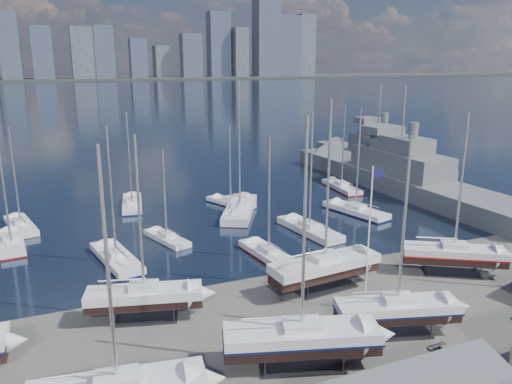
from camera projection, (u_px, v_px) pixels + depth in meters
name	position (u px, v px, depth m)	size (l,w,h in m)	color
ground	(299.00, 327.00, 39.75)	(1400.00, 1400.00, 0.00)	#605E59
water	(74.00, 95.00, 316.49)	(1400.00, 600.00, 0.40)	#192239
far_shore	(60.00, 79.00, 548.25)	(1400.00, 80.00, 2.20)	#2D332D
skyline	(49.00, 43.00, 530.10)	(639.14, 43.80, 107.69)	#475166
sailboat_cradle_2	(144.00, 296.00, 40.46)	(9.66, 4.85, 15.25)	#2D2D33
sailboat_cradle_3	(302.00, 338.00, 34.18)	(11.21, 6.04, 17.34)	#2D2D33
sailboat_cradle_4	(325.00, 267.00, 46.02)	(10.99, 4.02, 17.43)	#2D2D33
sailboat_cradle_5	(397.00, 309.00, 38.32)	(9.92, 5.23, 15.49)	#2D2D33
sailboat_cradle_6	(454.00, 254.00, 49.24)	(9.90, 7.49, 15.99)	#2D2D33
sailboat_moored_1	(11.00, 244.00, 56.99)	(3.53, 9.54, 13.94)	black
sailboat_moored_2	(21.00, 227.00, 62.82)	(4.44, 9.28, 13.51)	black
sailboat_moored_3	(116.00, 260.00, 52.36)	(4.64, 10.44, 15.09)	black
sailboat_moored_4	(167.00, 239.00, 58.51)	(4.31, 7.81, 11.37)	black
sailboat_moored_5	(132.00, 205.00, 72.33)	(4.19, 9.90, 14.34)	black
sailboat_moored_6	(269.00, 256.00, 53.50)	(3.75, 9.43, 13.71)	black
sailboat_moored_7	(240.00, 211.00, 69.11)	(9.03, 12.77, 19.01)	black
sailboat_moored_8	(231.00, 203.00, 73.16)	(5.59, 8.56, 12.47)	black
sailboat_moored_9	(309.00, 231.00, 61.35)	(4.25, 10.55, 15.47)	black
sailboat_moored_10	(356.00, 212.00, 69.04)	(5.38, 10.56, 15.21)	black
sailboat_moored_11	(341.00, 188.00, 82.06)	(3.43, 9.82, 14.42)	black
naval_ship_east	(398.00, 179.00, 81.97)	(9.67, 51.77, 18.64)	slate
naval_ship_west	(376.00, 156.00, 102.44)	(6.71, 38.41, 17.45)	slate
car_d	(460.00, 369.00, 33.15)	(1.88, 4.62, 1.34)	gray
flagpole	(370.00, 229.00, 40.88)	(1.10, 0.12, 12.46)	white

